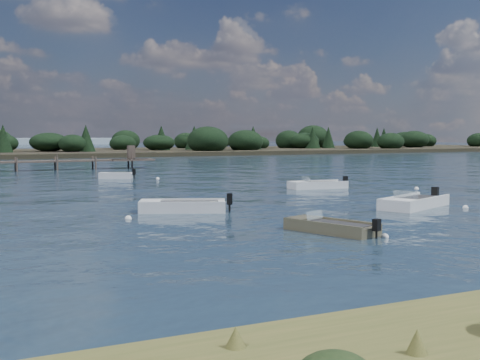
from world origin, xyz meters
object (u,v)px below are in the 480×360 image
tender_far_white (116,177)px  dinghy_mid_white_a (414,205)px  dinghy_mid_grey (182,209)px  dinghy_mid_white_b (317,186)px  dinghy_near_olive (331,229)px

tender_far_white → dinghy_mid_white_a: dinghy_mid_white_a is taller
tender_far_white → dinghy_mid_grey: bearing=-95.8°
tender_far_white → dinghy_mid_white_a: (9.70, -28.54, 0.01)m
dinghy_mid_white_b → dinghy_near_olive: size_ratio=1.10×
dinghy_mid_grey → tender_far_white: bearing=84.2°
dinghy_mid_white_b → dinghy_near_olive: bearing=-121.2°
dinghy_mid_white_b → tender_far_white: (-11.28, 16.24, 0.01)m
dinghy_mid_white_b → tender_far_white: size_ratio=1.44×
dinghy_mid_white_b → dinghy_mid_white_a: 12.40m
dinghy_mid_grey → dinghy_mid_white_a: bearing=-17.2°
dinghy_mid_white_a → dinghy_near_olive: 10.27m
dinghy_mid_white_b → tender_far_white: dinghy_mid_white_b is taller
tender_far_white → dinghy_near_olive: bearing=-88.7°
dinghy_mid_grey → dinghy_mid_white_b: bearing=31.6°
tender_far_white → dinghy_mid_grey: dinghy_mid_grey is taller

